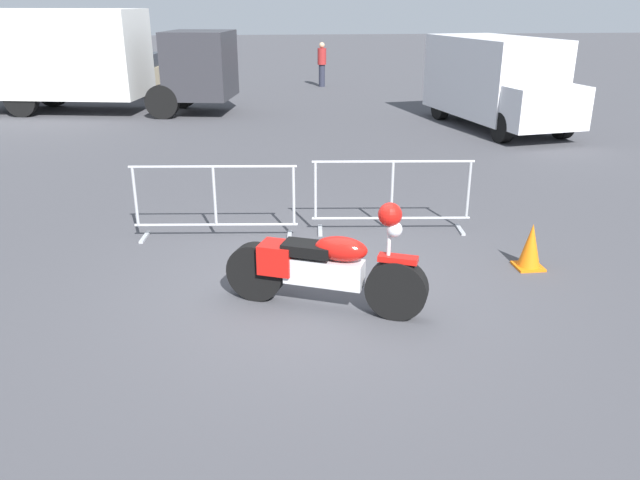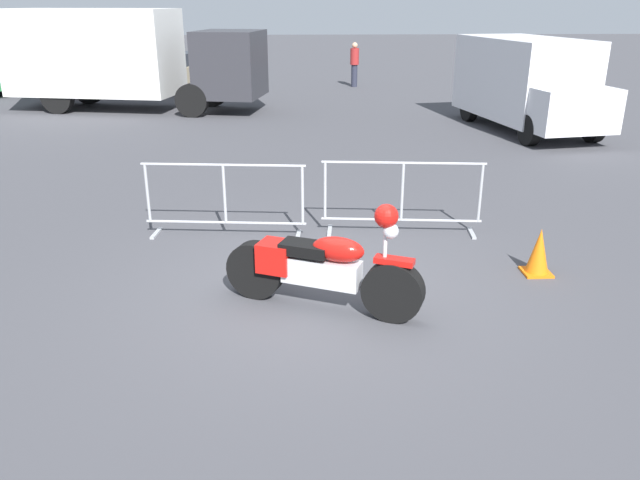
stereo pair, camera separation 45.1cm
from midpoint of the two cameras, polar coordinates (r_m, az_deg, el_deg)
ground_plane at (r=7.29m, az=1.78°, el=-4.92°), size 120.00×120.00×0.00m
motorcycle at (r=6.76m, az=2.06°, el=-2.52°), size 2.15×1.07×1.28m
crowd_barrier_near at (r=8.94m, az=-7.28°, el=3.73°), size 2.31×0.65×1.07m
crowd_barrier_far at (r=9.09m, az=8.93°, el=3.93°), size 2.31×0.65×1.07m
box_truck at (r=20.62m, az=-17.05°, el=15.82°), size 7.99×3.66×2.98m
delivery_van at (r=17.55m, az=19.05°, el=13.55°), size 2.76×5.26×2.31m
parked_car_green at (r=26.85m, az=-26.11°, el=13.73°), size 2.21×4.47×1.46m
parked_car_maroon at (r=25.83m, az=-19.71°, el=14.31°), size 2.09×4.22×1.38m
parked_car_tan at (r=25.38m, az=-12.77°, el=14.87°), size 2.06×4.15×1.36m
pedestrian at (r=25.48m, az=3.70°, el=15.86°), size 0.47×0.47×1.69m
planter_island at (r=23.04m, az=19.49°, el=12.62°), size 3.88×3.88×0.99m
traffic_cone at (r=8.23m, az=20.87°, el=-1.05°), size 0.34×0.34×0.59m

